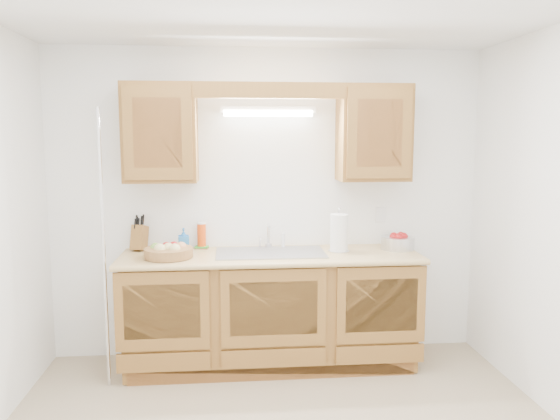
{
  "coord_description": "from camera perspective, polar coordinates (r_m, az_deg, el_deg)",
  "views": [
    {
      "loc": [
        -0.31,
        -2.94,
        1.79
      ],
      "look_at": [
        0.04,
        0.85,
        1.29
      ],
      "focal_mm": 35.0,
      "sensor_mm": 36.0,
      "label": 1
    }
  ],
  "objects": [
    {
      "name": "upper_cabinet_right",
      "position": [
        4.42,
        9.74,
        7.91
      ],
      "size": [
        0.55,
        0.33,
        0.75
      ],
      "primitive_type": "cube",
      "color": "brown",
      "rests_on": "room"
    },
    {
      "name": "sink",
      "position": [
        4.26,
        -1.0,
        -5.48
      ],
      "size": [
        0.84,
        0.46,
        0.36
      ],
      "color": "#9E9EA3",
      "rests_on": "countertop"
    },
    {
      "name": "knife_block",
      "position": [
        4.48,
        -14.48,
        -2.76
      ],
      "size": [
        0.14,
        0.19,
        0.29
      ],
      "rotation": [
        0.0,
        0.0,
        -0.27
      ],
      "color": "brown",
      "rests_on": "countertop"
    },
    {
      "name": "apple_bowl",
      "position": [
        4.49,
        12.21,
        -3.27
      ],
      "size": [
        0.35,
        0.35,
        0.14
      ],
      "rotation": [
        0.0,
        0.0,
        -0.37
      ],
      "color": "silver",
      "rests_on": "countertop"
    },
    {
      "name": "base_cabinets",
      "position": [
        4.36,
        -0.99,
        -10.47
      ],
      "size": [
        2.2,
        0.6,
        0.86
      ],
      "primitive_type": "cube",
      "color": "brown",
      "rests_on": "ground"
    },
    {
      "name": "wire_shelf_pole",
      "position": [
        4.05,
        -17.94,
        -4.06
      ],
      "size": [
        0.03,
        0.03,
        2.0
      ],
      "primitive_type": "cylinder",
      "color": "silver",
      "rests_on": "ground"
    },
    {
      "name": "soap_bottle",
      "position": [
        4.37,
        -10.03,
        -3.08
      ],
      "size": [
        0.09,
        0.09,
        0.18
      ],
      "primitive_type": "imported",
      "rotation": [
        0.0,
        0.0,
        0.12
      ],
      "color": "#2776C4",
      "rests_on": "countertop"
    },
    {
      "name": "room",
      "position": [
        3.0,
        0.69,
        -2.82
      ],
      "size": [
        3.52,
        3.5,
        2.5
      ],
      "color": "tan",
      "rests_on": "ground"
    },
    {
      "name": "valance",
      "position": [
        4.15,
        -1.03,
        12.4
      ],
      "size": [
        2.2,
        0.05,
        0.12
      ],
      "primitive_type": "cube",
      "color": "brown",
      "rests_on": "room"
    },
    {
      "name": "countertop",
      "position": [
        4.23,
        -0.99,
        -4.86
      ],
      "size": [
        2.3,
        0.63,
        0.04
      ],
      "primitive_type": "cube",
      "color": "tan",
      "rests_on": "base_cabinets"
    },
    {
      "name": "orange_canister",
      "position": [
        4.45,
        -8.19,
        -2.65
      ],
      "size": [
        0.07,
        0.07,
        0.21
      ],
      "rotation": [
        0.0,
        0.0,
        -0.03
      ],
      "color": "#E8480C",
      "rests_on": "countertop"
    },
    {
      "name": "paper_towel",
      "position": [
        4.3,
        6.19,
        -2.43
      ],
      "size": [
        0.17,
        0.17,
        0.35
      ],
      "rotation": [
        0.0,
        0.0,
        -0.12
      ],
      "color": "silver",
      "rests_on": "countertop"
    },
    {
      "name": "outlet_plate",
      "position": [
        4.65,
        10.48,
        -0.48
      ],
      "size": [
        0.08,
        0.01,
        0.12
      ],
      "primitive_type": "cube",
      "color": "white",
      "rests_on": "room"
    },
    {
      "name": "fluorescent_fixture",
      "position": [
        4.37,
        -1.25,
        10.28
      ],
      "size": [
        0.76,
        0.08,
        0.08
      ],
      "color": "white",
      "rests_on": "room"
    },
    {
      "name": "upper_cabinet_left",
      "position": [
        4.3,
        -12.37,
        7.86
      ],
      "size": [
        0.55,
        0.33,
        0.75
      ],
      "primitive_type": "cube",
      "color": "brown",
      "rests_on": "room"
    },
    {
      "name": "sponge",
      "position": [
        4.47,
        -8.17,
        -3.9
      ],
      "size": [
        0.11,
        0.08,
        0.02
      ],
      "rotation": [
        0.0,
        0.0,
        -0.17
      ],
      "color": "#CC333F",
      "rests_on": "countertop"
    },
    {
      "name": "fruit_basket",
      "position": [
        4.16,
        -11.56,
        -4.24
      ],
      "size": [
        0.46,
        0.46,
        0.11
      ],
      "rotation": [
        0.0,
        0.0,
        -0.35
      ],
      "color": "olive",
      "rests_on": "countertop"
    }
  ]
}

